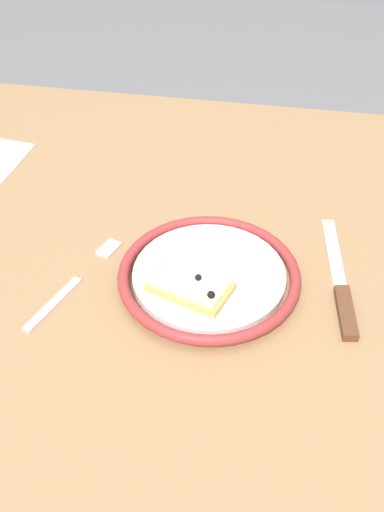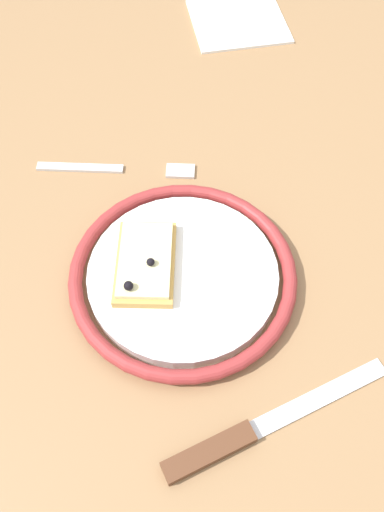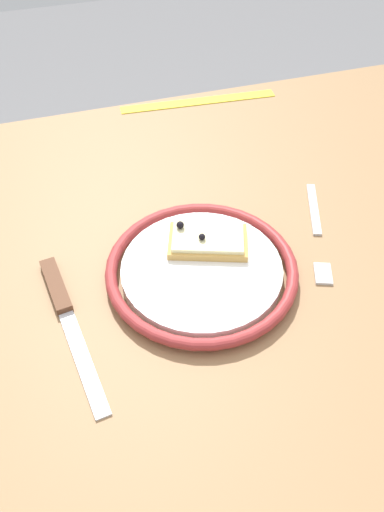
% 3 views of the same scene
% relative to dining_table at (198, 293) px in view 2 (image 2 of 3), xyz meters
% --- Properties ---
extents(ground_plane, '(6.00, 6.00, 0.00)m').
position_rel_dining_table_xyz_m(ground_plane, '(0.00, 0.00, -0.69)').
color(ground_plane, slate).
extents(dining_table, '(1.17, 0.94, 0.77)m').
position_rel_dining_table_xyz_m(dining_table, '(0.00, 0.00, 0.00)').
color(dining_table, '#936D47').
rests_on(dining_table, ground_plane).
extents(plate, '(0.25, 0.25, 0.02)m').
position_rel_dining_table_xyz_m(plate, '(0.02, -0.03, 0.09)').
color(plate, white).
rests_on(plate, dining_table).
extents(pizza_slice_near, '(0.12, 0.09, 0.03)m').
position_rel_dining_table_xyz_m(pizza_slice_near, '(0.01, -0.06, 0.10)').
color(pizza_slice_near, tan).
rests_on(pizza_slice_near, plate).
extents(knife, '(0.05, 0.24, 0.01)m').
position_rel_dining_table_xyz_m(knife, '(0.20, -0.03, 0.08)').
color(knife, silver).
rests_on(knife, dining_table).
extents(fork, '(0.09, 0.19, 0.00)m').
position_rel_dining_table_xyz_m(fork, '(-0.16, -0.06, 0.08)').
color(fork, silver).
rests_on(fork, dining_table).
extents(napkin, '(0.15, 0.16, 0.00)m').
position_rel_dining_table_xyz_m(napkin, '(-0.41, 0.20, 0.08)').
color(napkin, white).
rests_on(napkin, dining_table).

